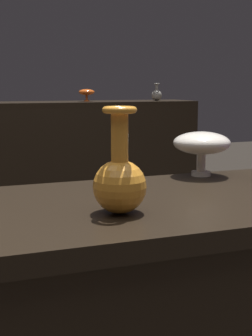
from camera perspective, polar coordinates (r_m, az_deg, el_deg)
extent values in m
cube|color=black|center=(1.33, 0.65, -4.88)|extent=(1.20, 0.64, 0.05)
cube|color=black|center=(3.49, -12.63, -1.08)|extent=(2.60, 0.40, 0.95)
cube|color=black|center=(3.43, -12.93, 7.07)|extent=(2.60, 0.40, 0.04)
sphere|color=orange|center=(1.19, -0.73, -2.17)|extent=(0.13, 0.13, 0.13)
cylinder|color=orange|center=(1.17, -0.74, 3.56)|extent=(0.04, 0.04, 0.13)
torus|color=orange|center=(1.16, -0.75, 6.72)|extent=(0.08, 0.08, 0.02)
cylinder|color=silver|center=(1.71, 8.64, -0.64)|extent=(0.07, 0.07, 0.01)
cylinder|color=silver|center=(1.70, 8.67, 0.59)|extent=(0.03, 0.03, 0.06)
ellipsoid|color=silver|center=(1.69, 8.73, 2.87)|extent=(0.19, 0.19, 0.08)
cylinder|color=#E55B1E|center=(3.55, -4.55, 7.74)|extent=(0.04, 0.04, 0.01)
cylinder|color=#E55B1E|center=(3.55, -4.56, 8.09)|extent=(0.02, 0.02, 0.03)
ellipsoid|color=#E55B1E|center=(3.55, -4.57, 8.72)|extent=(0.11, 0.11, 0.04)
sphere|color=gray|center=(3.68, 3.55, 8.35)|extent=(0.08, 0.08, 0.08)
cylinder|color=gray|center=(3.68, 3.56, 9.26)|extent=(0.02, 0.02, 0.05)
torus|color=gray|center=(3.68, 3.57, 9.68)|extent=(0.04, 0.04, 0.01)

